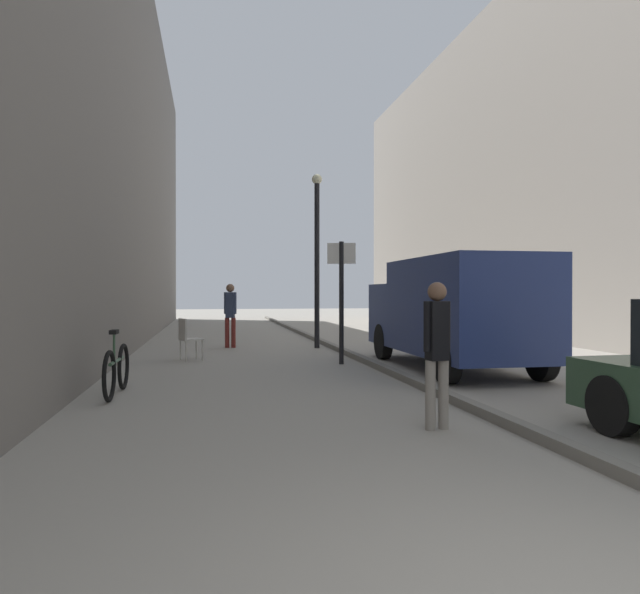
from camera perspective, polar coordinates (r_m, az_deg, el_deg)
ground_plane at (r=14.08m, az=-3.89°, el=-5.75°), size 80.00×80.00×0.00m
building_facade_left at (r=14.91m, az=-23.82°, el=17.59°), size 2.55×40.00×11.85m
building_facade_across at (r=18.39m, az=28.00°, el=14.41°), size 2.58×40.00×11.95m
kerb_strip at (r=14.35m, az=2.41°, el=-5.39°), size 0.16×40.00×0.12m
pedestrian_main_foreground at (r=6.49m, az=11.55°, el=-4.64°), size 0.32×0.21×1.63m
pedestrian_mid_block at (r=15.99m, az=-8.91°, el=-1.37°), size 0.34×0.25×1.76m
delivery_van at (r=11.69m, az=13.00°, el=-1.23°), size 1.97×5.21×2.17m
street_sign_post at (r=12.16m, az=2.14°, el=0.57°), size 0.59×0.19×2.60m
lamp_post at (r=15.72m, az=-0.30°, el=4.83°), size 0.28×0.28×4.76m
bicycle_leaning at (r=9.02m, az=-19.56°, el=-6.82°), size 0.13×1.77×0.98m
cafe_chair_near_window at (r=13.12m, az=-13.04°, el=-3.82°), size 0.57×0.57×0.94m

